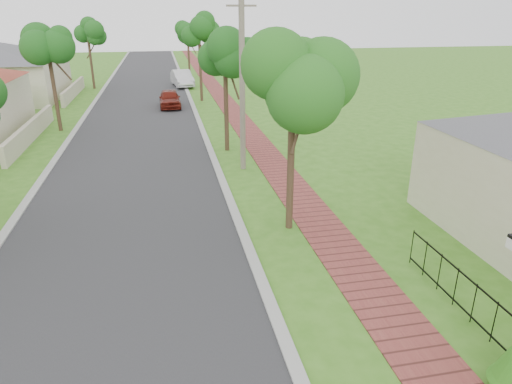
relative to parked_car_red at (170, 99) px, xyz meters
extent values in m
cube|color=#28282B|center=(-2.00, -7.74, -0.63)|extent=(7.00, 120.00, 0.02)
cube|color=#9E9E99|center=(1.65, -7.74, -0.63)|extent=(0.30, 120.00, 0.10)
cube|color=#9E9E99|center=(-5.65, -7.74, -0.63)|extent=(0.30, 120.00, 0.10)
cube|color=brown|center=(4.25, -7.74, -0.63)|extent=(1.50, 120.00, 0.03)
cylinder|color=black|center=(5.90, -27.08, -0.13)|extent=(0.02, 0.02, 1.00)
cylinder|color=black|center=(5.90, -26.41, -0.13)|extent=(0.02, 0.02, 1.00)
cylinder|color=black|center=(5.90, -25.74, -0.13)|extent=(0.02, 0.02, 1.00)
cylinder|color=black|center=(5.90, -25.08, -0.13)|extent=(0.02, 0.02, 1.00)
cylinder|color=black|center=(5.90, -24.41, -0.13)|extent=(0.02, 0.02, 1.00)
cylinder|color=black|center=(5.90, -23.74, -0.13)|extent=(0.02, 0.02, 1.00)
cylinder|color=#382619|center=(2.50, -11.74, 1.65)|extent=(0.22, 0.22, 4.55)
sphere|color=#154E15|center=(2.50, -11.74, 4.05)|extent=(1.70, 1.70, 1.70)
cylinder|color=#382619|center=(2.50, 2.26, 1.82)|extent=(0.22, 0.22, 4.90)
sphere|color=#154E15|center=(2.50, 2.26, 4.41)|extent=(1.70, 1.70, 1.70)
cylinder|color=#382619|center=(2.50, 16.26, 1.47)|extent=(0.22, 0.22, 4.20)
sphere|color=#154E15|center=(2.50, 16.26, 3.69)|extent=(1.70, 1.70, 1.70)
cylinder|color=#382619|center=(-6.50, -5.74, 1.82)|extent=(0.22, 0.22, 4.90)
sphere|color=#154E15|center=(-6.50, -5.74, 4.41)|extent=(1.70, 1.70, 1.70)
cylinder|color=#382619|center=(-6.50, 10.26, 1.65)|extent=(0.22, 0.22, 4.55)
sphere|color=#154E15|center=(-6.50, 10.26, 4.05)|extent=(1.70, 1.70, 1.70)
cube|color=#BFB299|center=(-7.60, -7.74, -0.13)|extent=(0.25, 10.00, 1.00)
cube|color=#BFB299|center=(-7.60, 6.26, -0.13)|extent=(0.25, 10.00, 1.00)
imported|color=#60170E|center=(0.00, 0.00, 0.00)|extent=(1.52, 3.69, 1.25)
imported|color=silver|center=(1.40, 9.90, 0.10)|extent=(2.10, 4.60, 1.46)
cylinder|color=#382619|center=(3.20, -20.92, 1.62)|extent=(0.22, 0.22, 4.50)
sphere|color=#2B6C1F|center=(3.20, -20.92, 4.00)|extent=(2.24, 2.24, 2.24)
cylinder|color=#786D5E|center=(2.78, -14.78, 2.93)|extent=(0.24, 0.24, 7.11)
cube|color=#786D5E|center=(2.78, -14.78, 6.08)|extent=(1.20, 0.08, 0.08)
camera|label=1|loc=(-0.50, -33.72, 5.86)|focal=32.00mm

